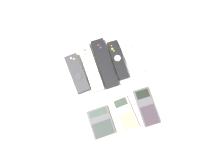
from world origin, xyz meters
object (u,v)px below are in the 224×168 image
remote_3 (118,60)px  calculator_2 (147,107)px  remote_1 (91,67)px  calculator_1 (125,114)px  remote_0 (77,73)px  remote_4 (131,55)px  remote_2 (104,63)px  calculator_0 (101,122)px

remote_3 → calculator_2: bearing=-77.2°
remote_1 → calculator_1: 0.23m
remote_3 → calculator_2: (0.04, -0.21, -0.00)m
remote_3 → remote_0: bearing=-177.9°
remote_0 → remote_4: size_ratio=0.93×
remote_0 → remote_2: 0.12m
remote_0 → calculator_2: remote_0 is taller
remote_3 → calculator_0: bearing=-122.1°
remote_1 → calculator_1: bearing=-73.1°
remote_1 → remote_3: bearing=-3.9°
remote_1 → calculator_2: (0.16, -0.22, -0.01)m
remote_3 → calculator_0: remote_3 is taller
remote_2 → remote_4: (0.11, -0.00, -0.00)m
remote_0 → calculator_0: remote_0 is taller
remote_2 → remote_0: bearing=-176.1°
remote_2 → remote_4: size_ratio=1.20×
remote_2 → remote_3: bearing=-4.6°
remote_2 → calculator_2: remote_2 is taller
remote_2 → calculator_0: 0.24m
remote_4 → calculator_0: (-0.20, -0.22, -0.00)m
remote_4 → remote_0: bearing=179.6°
remote_2 → remote_1: bearing=178.7°
remote_4 → calculator_0: size_ratio=1.57×
remote_0 → calculator_2: 0.30m
remote_0 → remote_2: bearing=-0.1°
remote_3 → calculator_0: size_ratio=1.49×
remote_1 → remote_0: bearing=-171.8°
remote_1 → calculator_0: bearing=-97.8°
remote_1 → remote_3: (0.11, -0.01, -0.00)m
calculator_2 → remote_3: bearing=103.1°
remote_2 → calculator_1: size_ratio=1.54×
remote_1 → remote_3: 0.11m
remote_0 → remote_3: size_ratio=0.98×
remote_3 → remote_4: 0.06m
calculator_2 → remote_0: bearing=136.9°
remote_0 → calculator_1: bearing=-62.7°
remote_4 → calculator_1: (-0.10, -0.22, -0.00)m
remote_3 → calculator_1: (-0.05, -0.21, -0.00)m
remote_2 → calculator_2: bearing=-65.2°
calculator_0 → calculator_2: bearing=-0.1°
remote_3 → remote_4: remote_3 is taller
remote_4 → calculator_2: 0.22m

